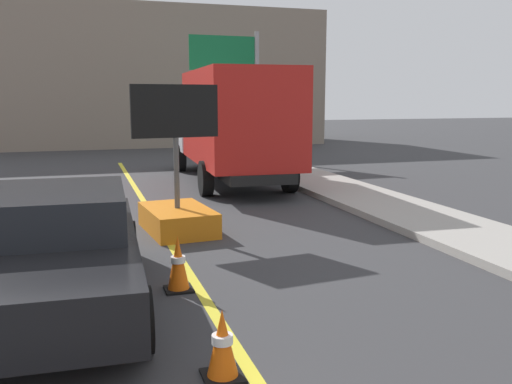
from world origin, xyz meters
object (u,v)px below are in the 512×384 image
object	(u,v)px
traffic_cone_far_lane	(178,264)
box_truck	(231,122)
highway_guide_sign	(238,73)
arrow_board_trailer	(177,206)
pickup_car	(54,249)
traffic_cone_mid_lane	(222,345)

from	to	relation	value
traffic_cone_far_lane	box_truck	bearing A→B (deg)	70.94
box_truck	highway_guide_sign	bearing A→B (deg)	72.23
arrow_board_trailer	highway_guide_sign	size ratio (longest dim) A/B	0.54
arrow_board_trailer	pickup_car	xyz separation A→B (m)	(-2.02, -3.28, 0.22)
box_truck	highway_guide_sign	xyz separation A→B (m)	(1.76, 5.49, 1.67)
pickup_car	traffic_cone_far_lane	size ratio (longest dim) A/B	6.34
traffic_cone_mid_lane	arrow_board_trailer	bearing A→B (deg)	84.46
traffic_cone_mid_lane	traffic_cone_far_lane	distance (m)	2.39
box_truck	traffic_cone_mid_lane	bearing A→B (deg)	-105.29
traffic_cone_mid_lane	traffic_cone_far_lane	size ratio (longest dim) A/B	0.88
highway_guide_sign	traffic_cone_mid_lane	world-z (taller)	highway_guide_sign
box_truck	pickup_car	size ratio (longest dim) A/B	1.71
pickup_car	traffic_cone_far_lane	distance (m)	1.53
pickup_car	box_truck	bearing A→B (deg)	63.03
traffic_cone_far_lane	pickup_car	bearing A→B (deg)	-177.12
highway_guide_sign	traffic_cone_mid_lane	size ratio (longest dim) A/B	7.81
traffic_cone_mid_lane	traffic_cone_far_lane	world-z (taller)	traffic_cone_far_lane
pickup_car	highway_guide_sign	distance (m)	15.99
arrow_board_trailer	highway_guide_sign	bearing A→B (deg)	68.94
arrow_board_trailer	pickup_car	size ratio (longest dim) A/B	0.58
highway_guide_sign	traffic_cone_mid_lane	bearing A→B (deg)	-106.11
arrow_board_trailer	traffic_cone_far_lane	size ratio (longest dim) A/B	3.71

